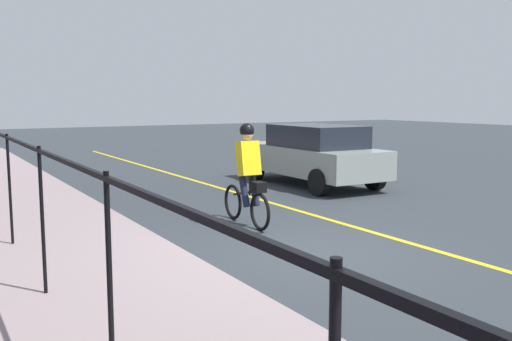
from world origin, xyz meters
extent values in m
plane|color=#2F363B|center=(0.00, 0.00, 0.00)|extent=(80.00, 80.00, 0.00)
cube|color=yellow|center=(0.00, -1.60, 0.00)|extent=(36.00, 0.12, 0.01)
cube|color=gray|center=(0.00, 3.40, 0.07)|extent=(40.00, 3.20, 0.15)
cylinder|color=black|center=(-2.66, 3.80, 0.95)|extent=(0.04, 0.04, 1.60)
cylinder|color=black|center=(-0.22, 3.80, 0.95)|extent=(0.04, 0.04, 1.60)
cylinder|color=black|center=(2.22, 3.80, 0.95)|extent=(0.04, 0.04, 1.60)
cube|color=black|center=(1.00, 3.80, 1.70)|extent=(21.95, 0.04, 0.04)
torus|color=black|center=(2.63, -0.09, 0.33)|extent=(0.66, 0.09, 0.66)
torus|color=black|center=(1.58, -0.04, 0.33)|extent=(0.66, 0.09, 0.66)
cube|color=black|center=(2.11, -0.06, 0.58)|extent=(0.93, 0.08, 0.24)
cylinder|color=black|center=(1.96, -0.05, 0.73)|extent=(0.03, 0.03, 0.35)
cube|color=yellow|center=(2.01, -0.06, 1.21)|extent=(0.36, 0.38, 0.63)
sphere|color=tan|center=(2.06, -0.06, 1.62)|extent=(0.22, 0.22, 0.22)
sphere|color=black|center=(2.06, -0.06, 1.70)|extent=(0.26, 0.26, 0.26)
cylinder|color=#191E38|center=(1.99, 0.04, 0.68)|extent=(0.34, 0.14, 0.65)
cylinder|color=#191E38|center=(1.98, -0.16, 0.68)|extent=(0.34, 0.14, 0.65)
cube|color=black|center=(1.63, -0.04, 0.75)|extent=(0.25, 0.21, 0.18)
cube|color=#969D98|center=(5.31, -3.93, 0.67)|extent=(4.44, 1.91, 0.70)
cube|color=#1E232D|center=(5.11, -3.92, 1.30)|extent=(2.50, 1.64, 0.56)
cylinder|color=black|center=(6.82, -3.12, 0.32)|extent=(0.65, 0.24, 0.64)
cylinder|color=black|center=(6.78, -4.82, 0.32)|extent=(0.65, 0.24, 0.64)
cylinder|color=black|center=(3.83, -3.04, 0.32)|extent=(0.65, 0.24, 0.64)
cylinder|color=black|center=(3.79, -4.74, 0.32)|extent=(0.65, 0.24, 0.64)
camera|label=1|loc=(-6.39, 4.87, 2.23)|focal=39.15mm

